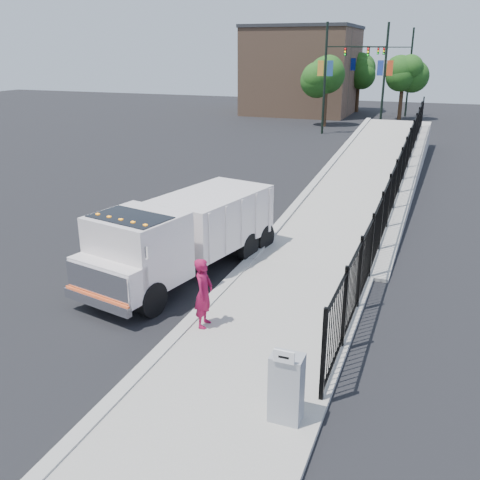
% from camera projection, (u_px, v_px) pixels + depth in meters
% --- Properties ---
extents(ground, '(120.00, 120.00, 0.00)m').
position_uv_depth(ground, '(193.00, 322.00, 12.77)').
color(ground, black).
rests_on(ground, ground).
extents(sidewalk, '(3.55, 12.00, 0.12)m').
position_uv_depth(sidewalk, '(238.00, 383.00, 10.34)').
color(sidewalk, '#9E998E').
rests_on(sidewalk, ground).
extents(curb, '(0.30, 12.00, 0.16)m').
position_uv_depth(curb, '(151.00, 362.00, 10.98)').
color(curb, '#ADAAA3').
rests_on(curb, ground).
extents(ramp, '(3.95, 24.06, 3.19)m').
position_uv_depth(ramp, '(375.00, 182.00, 26.12)').
color(ramp, '#9E998E').
rests_on(ramp, ground).
extents(iron_fence, '(0.10, 28.00, 1.80)m').
position_uv_depth(iron_fence, '(399.00, 185.00, 21.82)').
color(iron_fence, black).
rests_on(iron_fence, ground).
extents(truck, '(3.50, 7.01, 2.30)m').
position_uv_depth(truck, '(181.00, 233.00, 14.95)').
color(truck, black).
rests_on(truck, ground).
extents(worker, '(0.45, 0.63, 1.65)m').
position_uv_depth(worker, '(204.00, 293.00, 12.10)').
color(worker, maroon).
rests_on(worker, sidewalk).
extents(utility_cabinet, '(0.55, 0.40, 1.25)m').
position_uv_depth(utility_cabinet, '(286.00, 388.00, 9.04)').
color(utility_cabinet, gray).
rests_on(utility_cabinet, sidewalk).
extents(arrow_sign, '(0.35, 0.04, 0.22)m').
position_uv_depth(arrow_sign, '(284.00, 357.00, 8.60)').
color(arrow_sign, white).
rests_on(arrow_sign, utility_cabinet).
extents(debris, '(0.36, 0.36, 0.09)m').
position_uv_depth(debris, '(288.00, 394.00, 9.83)').
color(debris, silver).
rests_on(debris, sidewalk).
extents(light_pole_0, '(3.77, 0.22, 8.00)m').
position_uv_depth(light_pole_0, '(329.00, 74.00, 39.51)').
color(light_pole_0, black).
rests_on(light_pole_0, ground).
extents(light_pole_1, '(3.77, 0.22, 8.00)m').
position_uv_depth(light_pole_1, '(380.00, 74.00, 40.17)').
color(light_pole_1, black).
rests_on(light_pole_1, ground).
extents(light_pole_2, '(3.77, 0.22, 8.00)m').
position_uv_depth(light_pole_2, '(352.00, 69.00, 49.57)').
color(light_pole_2, black).
rests_on(light_pole_2, ground).
extents(light_pole_3, '(3.78, 0.22, 8.00)m').
position_uv_depth(light_pole_3, '(406.00, 69.00, 50.17)').
color(light_pole_3, black).
rests_on(light_pole_3, ground).
extents(tree_0, '(3.10, 3.10, 5.55)m').
position_uv_depth(tree_0, '(326.00, 77.00, 43.57)').
color(tree_0, '#382314').
rests_on(tree_0, ground).
extents(tree_1, '(2.67, 2.67, 5.34)m').
position_uv_depth(tree_1, '(403.00, 75.00, 47.96)').
color(tree_1, '#382314').
rests_on(tree_1, ground).
extents(tree_2, '(3.22, 3.22, 5.61)m').
position_uv_depth(tree_2, '(359.00, 72.00, 53.94)').
color(tree_2, '#382314').
rests_on(tree_2, ground).
extents(building, '(10.00, 10.00, 8.00)m').
position_uv_depth(building, '(302.00, 72.00, 53.13)').
color(building, '#8C664C').
rests_on(building, ground).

